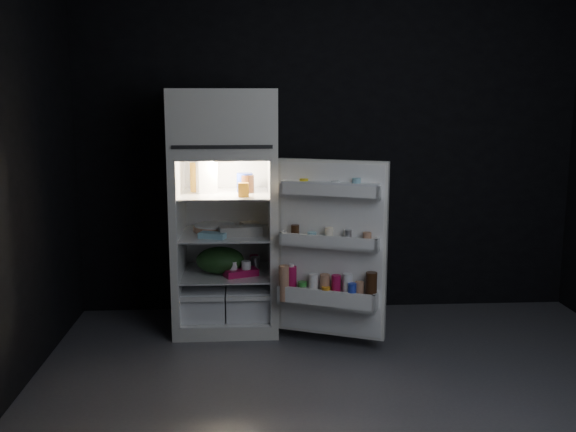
{
  "coord_description": "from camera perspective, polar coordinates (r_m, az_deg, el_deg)",
  "views": [
    {
      "loc": [
        -0.63,
        -3.42,
        1.7
      ],
      "look_at": [
        -0.37,
        1.0,
        0.9
      ],
      "focal_mm": 40.0,
      "sensor_mm": 36.0,
      "label": 1
    }
  ],
  "objects": [
    {
      "name": "pie",
      "position": [
        4.89,
        -6.55,
        -1.08
      ],
      "size": [
        0.35,
        0.35,
        0.04
      ],
      "primitive_type": "cylinder",
      "rotation": [
        0.0,
        0.0,
        -0.1
      ],
      "color": "#AD7A5B",
      "rests_on": "refrigerator"
    },
    {
      "name": "small_carton",
      "position": [
        4.55,
        -3.99,
        2.33
      ],
      "size": [
        0.08,
        0.06,
        0.1
      ],
      "primitive_type": "cube",
      "rotation": [
        0.0,
        0.0,
        0.04
      ],
      "color": "orange",
      "rests_on": "refrigerator"
    },
    {
      "name": "produce_bag",
      "position": [
        4.83,
        -6.06,
        -3.92
      ],
      "size": [
        0.45,
        0.43,
        0.2
      ],
      "primitive_type": "ellipsoid",
      "rotation": [
        0.0,
        0.0,
        0.43
      ],
      "color": "#193815",
      "rests_on": "refrigerator"
    },
    {
      "name": "small_can_silver",
      "position": [
        4.95,
        -2.94,
        -4.17
      ],
      "size": [
        0.08,
        0.08,
        0.09
      ],
      "primitive_type": "cylinder",
      "rotation": [
        0.0,
        0.0,
        0.18
      ],
      "color": "silver",
      "rests_on": "refrigerator"
    },
    {
      "name": "fridge_door",
      "position": [
        4.38,
        3.77,
        -3.32
      ],
      "size": [
        0.74,
        0.45,
        1.22
      ],
      "color": "silver",
      "rests_on": "ground"
    },
    {
      "name": "wall_back",
      "position": [
        5.18,
        3.61,
        6.33
      ],
      "size": [
        4.0,
        0.0,
        2.7
      ],
      "primitive_type": "cube",
      "color": "black",
      "rests_on": "ground"
    },
    {
      "name": "milk_jug",
      "position": [
        4.78,
        -7.29,
        3.49
      ],
      "size": [
        0.17,
        0.17,
        0.24
      ],
      "primitive_type": "cube",
      "rotation": [
        0.0,
        0.0,
        0.29
      ],
      "color": "white",
      "rests_on": "refrigerator"
    },
    {
      "name": "refrigerator",
      "position": [
        4.81,
        -5.59,
        1.27
      ],
      "size": [
        0.76,
        0.71,
        1.78
      ],
      "color": "silver",
      "rests_on": "ground"
    },
    {
      "name": "wall_front",
      "position": [
        1.87,
        16.43,
        -0.98
      ],
      "size": [
        4.0,
        0.0,
        2.7
      ],
      "primitive_type": "cube",
      "color": "black",
      "rests_on": "ground"
    },
    {
      "name": "jam_jar",
      "position": [
        4.76,
        -3.6,
        2.86
      ],
      "size": [
        0.12,
        0.12,
        0.13
      ],
      "primitive_type": "cylinder",
      "rotation": [
        0.0,
        0.0,
        -0.26
      ],
      "color": "#311B0D",
      "rests_on": "refrigerator"
    },
    {
      "name": "yogurt_tray",
      "position": [
        4.76,
        -4.22,
        -5.03
      ],
      "size": [
        0.27,
        0.21,
        0.05
      ],
      "primitive_type": "cube",
      "rotation": [
        0.0,
        0.0,
        0.38
      ],
      "color": "#A70E42",
      "rests_on": "refrigerator"
    },
    {
      "name": "flat_package",
      "position": [
        4.64,
        -6.71,
        -1.71
      ],
      "size": [
        0.22,
        0.16,
        0.04
      ],
      "primitive_type": "cube",
      "rotation": [
        0.0,
        0.0,
        -0.36
      ],
      "color": "#7EB3C3",
      "rests_on": "refrigerator"
    },
    {
      "name": "wrapped_pkg",
      "position": [
        4.96,
        -3.46,
        -0.82
      ],
      "size": [
        0.15,
        0.14,
        0.05
      ],
      "primitive_type": "cube",
      "rotation": [
        0.0,
        0.0,
        0.39
      ],
      "color": "#EFE1C3",
      "rests_on": "refrigerator"
    },
    {
      "name": "small_can_red",
      "position": [
        5.01,
        -3.04,
        -3.98
      ],
      "size": [
        0.09,
        0.09,
        0.09
      ],
      "primitive_type": "cylinder",
      "rotation": [
        0.0,
        0.0,
        -0.41
      ],
      "color": "#A70E42",
      "rests_on": "refrigerator"
    },
    {
      "name": "mayo_jar",
      "position": [
        4.81,
        -3.86,
        2.99
      ],
      "size": [
        0.13,
        0.13,
        0.14
      ],
      "primitive_type": "cylinder",
      "rotation": [
        0.0,
        0.0,
        -0.04
      ],
      "color": "#1E33A3",
      "rests_on": "refrigerator"
    },
    {
      "name": "egg_carton",
      "position": [
        4.69,
        -4.23,
        -1.33
      ],
      "size": [
        0.33,
        0.17,
        0.07
      ],
      "primitive_type": "cube",
      "rotation": [
        0.0,
        0.0,
        0.18
      ],
      "color": "gray",
      "rests_on": "refrigerator"
    },
    {
      "name": "floor",
      "position": [
        3.88,
        6.57,
        -15.86
      ],
      "size": [
        4.0,
        3.4,
        0.0
      ],
      "primitive_type": "cube",
      "color": "#4E4E53",
      "rests_on": "ground"
    },
    {
      "name": "amber_bottle",
      "position": [
        4.85,
        -8.24,
        3.44
      ],
      "size": [
        0.08,
        0.08,
        0.22
      ],
      "primitive_type": "cylinder",
      "rotation": [
        0.0,
        0.0,
        -0.07
      ],
      "color": "orange",
      "rests_on": "refrigerator"
    }
  ]
}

